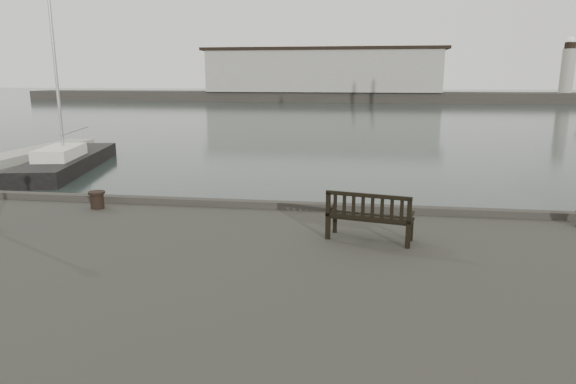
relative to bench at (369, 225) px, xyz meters
name	(u,v)px	position (x,y,z in m)	size (l,w,h in m)	color
ground	(326,263)	(-1.10, 2.60, -1.90)	(400.00, 400.00, 0.00)	black
breakwater	(340,80)	(-5.66, 94.60, 2.40)	(140.00, 9.50, 12.20)	#383530
bench	(369,225)	(0.00, 0.00, 0.00)	(1.93, 1.01, 1.05)	black
bollard_left	(97,200)	(-7.27, 1.71, -0.10)	(0.45, 0.45, 0.47)	black
yacht_c	(68,165)	(-16.38, 15.05, -1.65)	(4.86, 10.95, 14.18)	black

